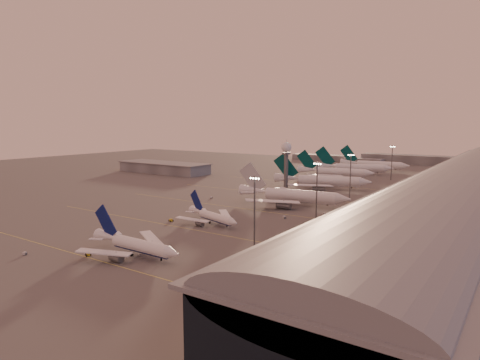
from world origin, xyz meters
The scene contains 27 objects.
ground centered at (0.00, 0.00, 0.00)m, with size 700.00×700.00×0.00m, color #5B5859.
taxiway_markings centered at (30.00, 56.00, 0.01)m, with size 180.00×185.25×0.02m.
terminal centered at (107.88, 110.09, 10.52)m, with size 57.00×362.00×23.04m.
hangar centered at (-120.00, 140.00, 4.32)m, with size 82.00×27.00×8.50m.
radar_tower centered at (5.00, 120.00, 20.95)m, with size 6.40×6.40×31.10m.
mast_a centered at (58.00, 0.00, 13.74)m, with size 3.60×0.56×25.00m.
mast_b centered at (55.00, 55.00, 13.74)m, with size 3.60×0.56×25.00m.
mast_c centered at (50.00, 110.00, 13.74)m, with size 3.60×0.56×25.00m.
mast_d centered at (48.00, 200.00, 13.74)m, with size 3.60×0.56×25.00m.
distant_horizon centered at (2.62, 325.14, 3.89)m, with size 165.00×37.50×9.00m.
narrowbody_near centered at (29.57, -25.40, 3.01)m, with size 38.09×30.43×14.89m.
narrowbody_mid centered at (23.52, 21.99, 2.59)m, with size 31.84×25.04×12.78m.
widebody_white centered at (32.47, 76.83, 3.65)m, with size 59.59×47.45×21.03m.
greentail_a centered at (23.47, 133.56, 3.93)m, with size 59.38×47.24×22.24m.
greentail_b centered at (11.63, 184.70, 3.70)m, with size 57.09×45.67×20.95m.
greentail_c centered at (14.02, 218.46, 3.93)m, with size 58.87×46.74×22.26m.
greentail_d centered at (19.19, 254.05, 3.81)m, with size 59.35×47.77×21.56m.
gsv_truck_a centered at (0.18, -44.71, 1.02)m, with size 5.26×3.15×2.00m.
gsv_tug_near centered at (17.31, -33.99, 0.53)m, with size 3.47×4.16×1.02m.
gsv_catering_a centered at (59.83, -13.39, 1.75)m, with size 4.32×2.12×3.51m.
gsv_tug_mid centered at (6.44, 15.09, 0.53)m, with size 4.13×3.22×1.04m.
gsv_truck_b centered at (43.94, 47.13, 1.21)m, with size 6.20×3.62×2.36m.
gsv_truck_c centered at (-13.11, 68.23, 1.18)m, with size 6.07×4.38×2.32m.
gsv_catering_b centered at (55.29, 63.50, 1.95)m, with size 5.19×3.71×3.90m.
gsv_tug_far centered at (21.24, 102.23, 0.49)m, with size 2.49×3.58×0.94m.
gsv_truck_d centered at (-23.30, 116.04, 1.22)m, with size 2.59×6.08×2.39m.
gsv_tug_hangar centered at (35.78, 162.21, 0.51)m, with size 3.56×2.25×0.99m.
Camera 1 is at (130.78, -114.66, 42.34)m, focal length 32.00 mm.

